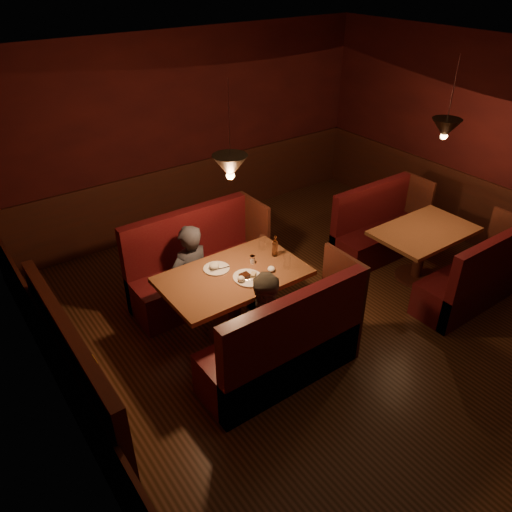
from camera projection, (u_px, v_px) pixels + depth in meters
room at (337, 262)px, 5.11m from camera, size 6.02×7.02×2.92m
main_table at (235, 288)px, 5.43m from camera, size 1.55×0.94×1.09m
main_bench_far at (197, 272)px, 6.19m from camera, size 1.71×0.61×1.16m
main_bench_near at (286, 351)px, 4.98m from camera, size 1.71×0.61×1.16m
second_table at (422, 242)px, 6.46m from camera, size 1.31×0.84×0.74m
second_bench_far at (376, 233)px, 7.13m from camera, size 1.45×0.54×1.03m
second_bench_near at (473, 284)px, 6.05m from camera, size 1.45×0.54×1.03m
diner_a at (189, 257)px, 5.77m from camera, size 0.59×0.43×1.51m
diner_b at (269, 307)px, 5.02m from camera, size 0.82×0.71×1.44m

